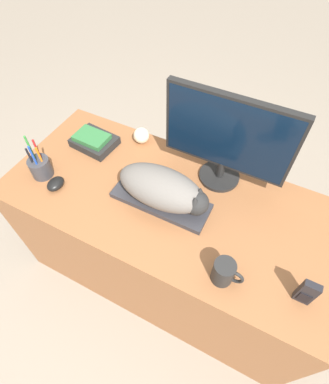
# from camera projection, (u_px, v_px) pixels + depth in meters

# --- Properties ---
(ground_plane) EXTENTS (12.00, 12.00, 0.00)m
(ground_plane) POSITION_uv_depth(u_px,v_px,m) (140.00, 317.00, 1.66)
(ground_plane) COLOR gray
(desk) EXTENTS (1.46, 0.66, 0.70)m
(desk) POSITION_uv_depth(u_px,v_px,m) (167.00, 239.00, 1.56)
(desk) COLOR brown
(desk) RESTS_ON ground_plane
(keyboard) EXTENTS (0.42, 0.15, 0.02)m
(keyboard) POSITION_uv_depth(u_px,v_px,m) (161.00, 201.00, 1.26)
(keyboard) COLOR #2D2D33
(keyboard) RESTS_ON desk
(cat) EXTENTS (0.39, 0.18, 0.15)m
(cat) POSITION_uv_depth(u_px,v_px,m) (164.00, 189.00, 1.19)
(cat) COLOR #66605B
(cat) RESTS_ON keyboard
(monitor) EXTENTS (0.52, 0.18, 0.43)m
(monitor) POSITION_uv_depth(u_px,v_px,m) (227.00, 138.00, 1.17)
(monitor) COLOR black
(monitor) RESTS_ON desk
(computer_mouse) EXTENTS (0.06, 0.08, 0.04)m
(computer_mouse) POSITION_uv_depth(u_px,v_px,m) (55.00, 184.00, 1.31)
(computer_mouse) COLOR black
(computer_mouse) RESTS_ON desk
(coffee_mug) EXTENTS (0.11, 0.08, 0.10)m
(coffee_mug) POSITION_uv_depth(u_px,v_px,m) (224.00, 272.00, 1.03)
(coffee_mug) COLOR black
(coffee_mug) RESTS_ON desk
(pen_cup) EXTENTS (0.09, 0.09, 0.22)m
(pen_cup) POSITION_uv_depth(u_px,v_px,m) (40.00, 167.00, 1.33)
(pen_cup) COLOR #38383D
(pen_cup) RESTS_ON desk
(baseball) EXTENTS (0.08, 0.08, 0.08)m
(baseball) POSITION_uv_depth(u_px,v_px,m) (141.00, 135.00, 1.48)
(baseball) COLOR beige
(baseball) RESTS_ON desk
(phone) EXTENTS (0.05, 0.03, 0.12)m
(phone) POSITION_uv_depth(u_px,v_px,m) (307.00, 293.00, 0.98)
(phone) COLOR black
(phone) RESTS_ON desk
(book_stack) EXTENTS (0.22, 0.18, 0.07)m
(book_stack) POSITION_uv_depth(u_px,v_px,m) (94.00, 141.00, 1.47)
(book_stack) COLOR black
(book_stack) RESTS_ON desk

